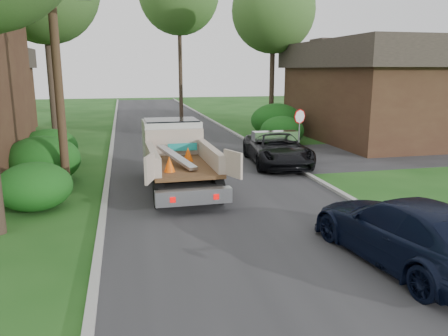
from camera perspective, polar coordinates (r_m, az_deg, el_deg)
name	(u,v)px	position (r m, az deg, el deg)	size (l,w,h in m)	color
ground	(249,226)	(12.60, 3.28, -7.61)	(120.00, 120.00, 0.00)	#194714
road	(194,158)	(22.03, -3.96, 1.26)	(8.00, 90.00, 0.02)	#28282B
side_street	(416,152)	(25.84, 23.74, 1.91)	(16.00, 7.00, 0.02)	#28282B
curb_left	(110,161)	(21.78, -14.68, 0.88)	(0.20, 90.00, 0.12)	#9E9E99
curb_right	(271,154)	(23.00, 6.18, 1.84)	(0.20, 90.00, 0.12)	#9E9E99
stop_sign	(299,123)	(22.20, 9.83, 5.82)	(0.71, 0.32, 2.48)	slate
utility_pole	(56,46)	(16.47, -21.12, 14.69)	(2.42, 1.25, 10.00)	#382619
house_right	(384,89)	(30.17, 20.17, 9.65)	(9.72, 12.96, 6.20)	#3D2419
hedge_left_a	(35,186)	(15.05, -23.51, -2.22)	(2.34, 2.34, 1.53)	#104712
hedge_left_b	(43,160)	(18.43, -22.57, 0.99)	(2.86, 2.86, 1.87)	#104712
hedge_left_c	(49,147)	(21.90, -21.88, 2.54)	(2.60, 2.60, 1.70)	#104712
hedge_right_a	(282,130)	(26.23, 7.61, 4.89)	(2.60, 2.60, 1.70)	#104712
hedge_right_b	(276,120)	(29.23, 6.86, 6.21)	(3.38, 3.38, 2.21)	#104712
tree_right_far	(273,11)	(33.41, 6.48, 19.70)	(6.00, 6.00, 11.50)	#2D2119
flatbed_truck	(176,151)	(17.06, -6.35, 2.27)	(2.97, 6.37, 2.39)	black
black_pickup	(277,149)	(20.61, 6.95, 2.50)	(2.49, 5.39, 1.50)	black
navy_suv	(407,231)	(10.88, 22.78, -7.63)	(2.17, 5.33, 1.55)	black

